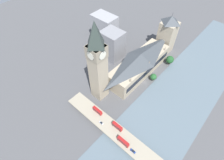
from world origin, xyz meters
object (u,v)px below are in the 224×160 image
at_px(clock_tower, 97,63).
at_px(car_northbound_lead, 133,151).
at_px(double_decker_bus_rear, 117,126).
at_px(car_southbound_lead, 101,123).
at_px(parliament_hall, 140,64).
at_px(victoria_tower, 167,34).
at_px(double_decker_bus_mid, 97,111).
at_px(double_decker_bus_lead, 123,142).
at_px(road_bridge, 137,150).

height_order(clock_tower, car_northbound_lead, clock_tower).
distance_m(double_decker_bus_rear, car_northbound_lead, 23.57).
bearing_deg(car_southbound_lead, parliament_hall, -79.03).
relative_size(parliament_hall, victoria_tower, 1.61).
xyz_separation_m(parliament_hall, double_decker_bus_rear, (-28.01, 69.89, -6.45)).
distance_m(double_decker_bus_mid, double_decker_bus_rear, 23.69).
xyz_separation_m(victoria_tower, car_southbound_lead, (-14.83, 130.40, -18.56)).
xyz_separation_m(clock_tower, double_decker_bus_lead, (-51.16, 25.13, -37.06)).
bearing_deg(parliament_hall, double_decker_bus_lead, 117.66).
height_order(double_decker_bus_rear, car_northbound_lead, double_decker_bus_rear).
relative_size(victoria_tower, car_southbound_lead, 11.66).
relative_size(road_bridge, car_northbound_lead, 33.43).
height_order(clock_tower, double_decker_bus_lead, clock_tower).
bearing_deg(double_decker_bus_mid, car_northbound_lead, 171.84).
xyz_separation_m(parliament_hall, car_northbound_lead, (-50.43, 76.84, -8.53)).
bearing_deg(double_decker_bus_lead, victoria_tower, -72.91).
distance_m(parliament_hall, clock_tower, 60.96).
distance_m(double_decker_bus_lead, car_southbound_lead, 25.53).
xyz_separation_m(victoria_tower, road_bridge, (-52.09, 127.60, -20.10)).
bearing_deg(car_southbound_lead, car_northbound_lead, 178.94).
relative_size(clock_tower, car_southbound_lead, 18.96).
height_order(double_decker_bus_mid, car_northbound_lead, double_decker_bus_mid).
height_order(victoria_tower, double_decker_bus_mid, victoria_tower).
xyz_separation_m(car_northbound_lead, car_southbound_lead, (35.66, -0.66, 0.01)).
bearing_deg(parliament_hall, car_northbound_lead, 123.27).
bearing_deg(road_bridge, car_southbound_lead, 4.31).
xyz_separation_m(victoria_tower, double_decker_bus_lead, (-40.27, 130.96, -16.57)).
bearing_deg(victoria_tower, double_decker_bus_mid, 92.02).
bearing_deg(car_northbound_lead, car_southbound_lead, -1.06).
relative_size(car_northbound_lead, car_southbound_lead, 1.06).
height_order(victoria_tower, double_decker_bus_rear, victoria_tower).
xyz_separation_m(clock_tower, victoria_tower, (-10.89, -105.84, -20.49)).
relative_size(road_bridge, car_southbound_lead, 35.34).
relative_size(double_decker_bus_lead, double_decker_bus_rear, 1.09).
distance_m(victoria_tower, double_decker_bus_rear, 128.31).
relative_size(clock_tower, car_northbound_lead, 17.93).
height_order(victoria_tower, double_decker_bus_lead, victoria_tower).
height_order(clock_tower, double_decker_bus_rear, clock_tower).
bearing_deg(double_decker_bus_lead, car_southbound_lead, -1.26).
height_order(parliament_hall, double_decker_bus_mid, parliament_hall).
xyz_separation_m(victoria_tower, double_decker_bus_mid, (-4.38, 124.45, -16.66)).
bearing_deg(road_bridge, car_northbound_lead, 65.13).
distance_m(road_bridge, double_decker_bus_rear, 24.54).
bearing_deg(car_northbound_lead, road_bridge, -114.87).
height_order(double_decker_bus_rear, car_southbound_lead, double_decker_bus_rear).
bearing_deg(double_decker_bus_rear, road_bridge, 171.74).
xyz_separation_m(parliament_hall, victoria_tower, (0.05, -54.22, 10.05)).
bearing_deg(car_southbound_lead, clock_tower, -43.69).
distance_m(parliament_hall, double_decker_bus_rear, 75.57).
bearing_deg(parliament_hall, double_decker_bus_rear, 111.84).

